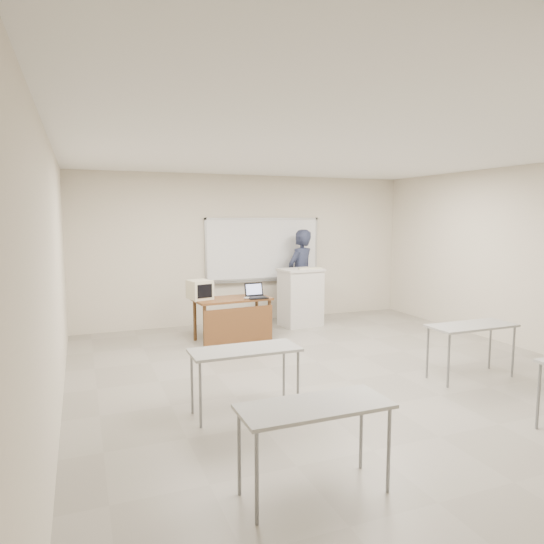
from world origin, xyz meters
name	(u,v)px	position (x,y,z in m)	size (l,w,h in m)	color
floor	(348,381)	(0.00, 0.00, -0.01)	(7.00, 8.00, 0.01)	gray
whiteboard	(263,250)	(0.30, 3.97, 1.48)	(2.48, 0.10, 1.31)	white
student_desks	(414,359)	(0.00, -1.35, 0.67)	(4.40, 2.20, 0.73)	gray
instructor_desk	(234,312)	(-0.80, 2.49, 0.52)	(1.31, 0.66, 0.75)	brown
podium	(301,297)	(0.80, 3.20, 0.57)	(0.81, 0.59, 1.14)	silver
crt_monitor	(199,290)	(-1.35, 2.73, 0.91)	(0.36, 0.41, 0.34)	beige
laptop	(256,294)	(-0.40, 2.48, 0.81)	(0.34, 0.32, 0.25)	black
mouse	(247,298)	(-0.60, 2.40, 0.77)	(0.11, 0.07, 0.04)	#9B9FA3
keyboard	(310,268)	(0.95, 3.08, 1.15)	(0.46, 0.15, 0.03)	beige
presenter	(300,275)	(1.01, 3.65, 0.95)	(0.69, 0.46, 1.90)	black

